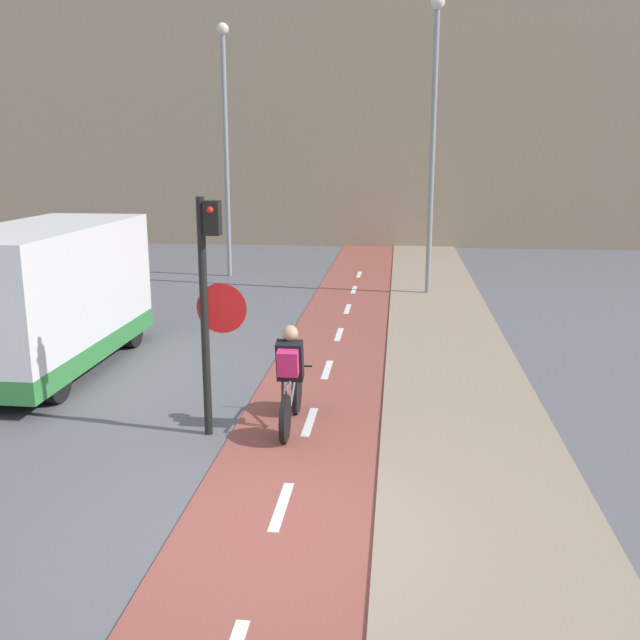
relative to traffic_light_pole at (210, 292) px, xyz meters
The scene contains 9 objects.
ground_plane 3.40m from the traffic_light_pole, 63.06° to the right, with size 120.00×120.00×0.00m, color #5B5B60.
bike_lane 3.39m from the traffic_light_pole, 62.95° to the right, with size 2.04×60.00×0.02m.
sidewalk_strip 4.69m from the traffic_light_pole, 35.29° to the right, with size 2.40×60.00×0.05m.
building_row_background 22.79m from the traffic_light_pole, 86.81° to the left, with size 60.00×5.20×11.63m.
traffic_light_pole is the anchor object (origin of this frame).
street_lamp_far 13.03m from the traffic_light_pole, 102.40° to the left, with size 0.36×0.36×7.38m.
street_lamp_sidewalk 11.02m from the traffic_light_pole, 72.29° to the left, with size 0.36×0.36×7.55m.
cyclist_near 1.66m from the traffic_light_pole, 17.55° to the left, with size 0.46×1.74×1.48m.
van 4.52m from the traffic_light_pole, 144.43° to the left, with size 2.00×4.96×2.55m.
Camera 1 is at (1.19, -6.48, 3.79)m, focal length 40.00 mm.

